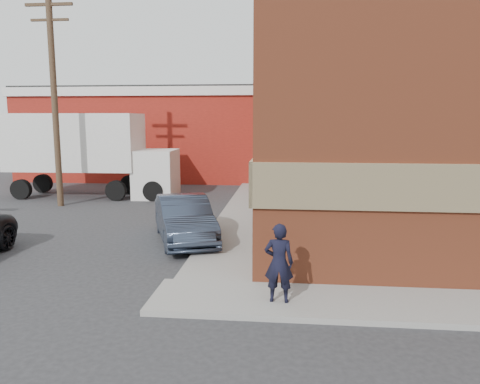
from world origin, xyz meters
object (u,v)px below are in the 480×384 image
(box_truck, at_px, (91,149))
(brick_building, at_px, (453,93))
(sedan, at_px, (184,219))
(warehouse, at_px, (161,133))
(man, at_px, (279,263))
(utility_pole, at_px, (54,94))

(box_truck, bearing_deg, brick_building, -10.70)
(sedan, xyz_separation_m, box_truck, (-6.24, 7.77, 1.59))
(warehouse, relative_size, sedan, 3.88)
(sedan, distance_m, box_truck, 10.09)
(warehouse, distance_m, man, 22.65)
(brick_building, xyz_separation_m, utility_pole, (-16.00, 0.00, 0.06))
(utility_pole, height_order, man, utility_pole)
(warehouse, relative_size, utility_pole, 1.81)
(utility_pole, bearing_deg, brick_building, -0.02)
(warehouse, xyz_separation_m, man, (8.11, -21.07, -1.90))
(utility_pole, bearing_deg, box_truck, 81.20)
(brick_building, xyz_separation_m, sedan, (-9.37, -5.25, -3.99))
(sedan, relative_size, box_truck, 0.52)
(brick_building, xyz_separation_m, box_truck, (-15.61, 2.52, -2.40))
(sedan, bearing_deg, brick_building, 8.66)
(warehouse, xyz_separation_m, sedan, (5.13, -16.25, -2.12))
(box_truck, bearing_deg, utility_pole, -100.32)
(man, bearing_deg, box_truck, -51.63)
(utility_pole, bearing_deg, man, -46.34)
(warehouse, bearing_deg, brick_building, -37.20)
(man, xyz_separation_m, box_truck, (-9.22, 12.59, 1.37))
(brick_building, bearing_deg, utility_pole, 179.98)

